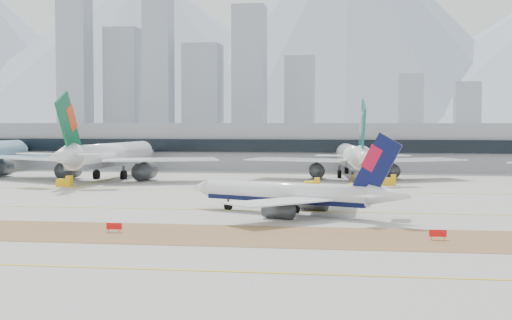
% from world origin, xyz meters
% --- Properties ---
extents(ground, '(3000.00, 3000.00, 0.00)m').
position_xyz_m(ground, '(0.00, 0.00, 0.00)').
color(ground, '#A3A099').
rests_on(ground, ground).
extents(apron_markings, '(360.00, 122.22, 0.06)m').
position_xyz_m(apron_markings, '(0.00, -53.95, 0.02)').
color(apron_markings, brown).
rests_on(apron_markings, ground).
extents(taxiing_airliner, '(38.94, 32.97, 13.78)m').
position_xyz_m(taxiing_airliner, '(13.88, -9.01, 3.32)').
color(taxiing_airliner, white).
rests_on(taxiing_airliner, ground).
extents(widebody_eva, '(63.99, 62.73, 22.85)m').
position_xyz_m(widebody_eva, '(-41.67, 56.22, 6.08)').
color(widebody_eva, white).
rests_on(widebody_eva, ground).
extents(widebody_cathay, '(58.76, 57.86, 21.08)m').
position_xyz_m(widebody_cathay, '(22.85, 69.45, 5.60)').
color(widebody_cathay, white).
rests_on(widebody_cathay, ground).
extents(terminal, '(280.00, 43.10, 15.00)m').
position_xyz_m(terminal, '(0.00, 114.84, 7.50)').
color(terminal, gray).
rests_on(terminal, ground).
extents(hold_sign_left, '(2.20, 0.15, 1.35)m').
position_xyz_m(hold_sign_left, '(-8.63, -32.00, 0.88)').
color(hold_sign_left, red).
rests_on(hold_sign_left, ground).
extents(hold_sign_right, '(2.20, 0.15, 1.35)m').
position_xyz_m(hold_sign_right, '(34.72, -32.00, 0.88)').
color(hold_sign_right, red).
rests_on(hold_sign_right, ground).
extents(gse_extra, '(3.55, 2.00, 2.60)m').
position_xyz_m(gse_extra, '(14.08, 36.19, 1.05)').
color(gse_extra, '#F8B50D').
rests_on(gse_extra, ground).
extents(gse_b, '(3.55, 2.00, 2.60)m').
position_xyz_m(gse_b, '(-44.31, 34.33, 1.05)').
color(gse_b, '#F8B50D').
rests_on(gse_b, ground).
extents(gse_c, '(3.55, 2.00, 2.60)m').
position_xyz_m(gse_c, '(31.69, 48.64, 1.05)').
color(gse_c, '#F8B50D').
rests_on(gse_c, ground).
extents(city_skyline, '(342.00, 49.80, 140.00)m').
position_xyz_m(city_skyline, '(-106.76, 453.42, 49.80)').
color(city_skyline, gray).
rests_on(city_skyline, ground).
extents(mountain_ridge, '(2830.00, 1120.00, 470.00)m').
position_xyz_m(mountain_ridge, '(33.00, 1404.14, 181.85)').
color(mountain_ridge, '#9EA8B7').
rests_on(mountain_ridge, ground).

